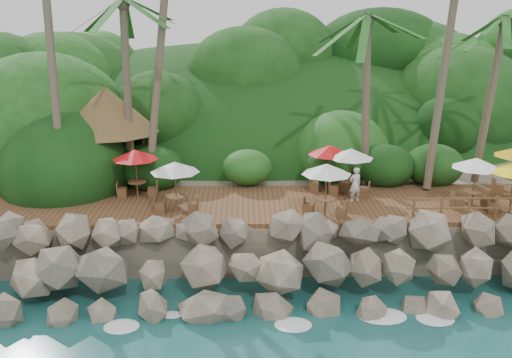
{
  "coord_description": "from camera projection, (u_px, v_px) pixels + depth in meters",
  "views": [
    {
      "loc": [
        -0.52,
        -17.27,
        10.45
      ],
      "look_at": [
        0.0,
        6.0,
        3.4
      ],
      "focal_mm": 39.58,
      "sensor_mm": 36.0,
      "label": 1
    }
  ],
  "objects": [
    {
      "name": "ground",
      "position": [
        260.0,
        323.0,
        19.57
      ],
      "size": [
        140.0,
        140.0,
        0.0
      ],
      "primitive_type": "plane",
      "color": "#19514F",
      "rests_on": "ground"
    },
    {
      "name": "land_base",
      "position": [
        252.0,
        168.0,
        34.57
      ],
      "size": [
        32.0,
        25.2,
        2.1
      ],
      "primitive_type": "cube",
      "color": "gray",
      "rests_on": "ground"
    },
    {
      "name": "jungle_hill",
      "position": [
        251.0,
        155.0,
        42.05
      ],
      "size": [
        44.8,
        28.0,
        15.4
      ],
      "primitive_type": "ellipsoid",
      "color": "#143811",
      "rests_on": "ground"
    },
    {
      "name": "seawall",
      "position": [
        258.0,
        267.0,
        21.15
      ],
      "size": [
        29.0,
        4.0,
        2.3
      ],
      "primitive_type": null,
      "color": "gray",
      "rests_on": "ground"
    },
    {
      "name": "terrace",
      "position": [
        256.0,
        205.0,
        24.67
      ],
      "size": [
        26.0,
        5.0,
        0.2
      ],
      "primitive_type": "cube",
      "color": "brown",
      "rests_on": "land_base"
    },
    {
      "name": "jungle_foliage",
      "position": [
        253.0,
        190.0,
        33.92
      ],
      "size": [
        44.0,
        16.0,
        12.0
      ],
      "primitive_type": null,
      "color": "#143811",
      "rests_on": "ground"
    },
    {
      "name": "foam_line",
      "position": [
        260.0,
        317.0,
        19.85
      ],
      "size": [
        25.2,
        0.8,
        0.06
      ],
      "color": "white",
      "rests_on": "ground"
    },
    {
      "name": "palapa",
      "position": [
        107.0,
        110.0,
        27.11
      ],
      "size": [
        4.99,
        4.99,
        4.6
      ],
      "color": "brown",
      "rests_on": "ground"
    },
    {
      "name": "dining_clusters",
      "position": [
        319.0,
        162.0,
        24.28
      ],
      "size": [
        22.62,
        5.23,
        2.2
      ],
      "color": "brown",
      "rests_on": "terrace"
    },
    {
      "name": "railing",
      "position": [
        482.0,
        207.0,
        22.41
      ],
      "size": [
        6.1,
        0.1,
        1.0
      ],
      "color": "brown",
      "rests_on": "terrace"
    },
    {
      "name": "waiter",
      "position": [
        355.0,
        185.0,
        24.61
      ],
      "size": [
        0.67,
        0.55,
        1.57
      ],
      "primitive_type": "imported",
      "rotation": [
        0.0,
        0.0,
        3.5
      ],
      "color": "silver",
      "rests_on": "terrace"
    }
  ]
}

